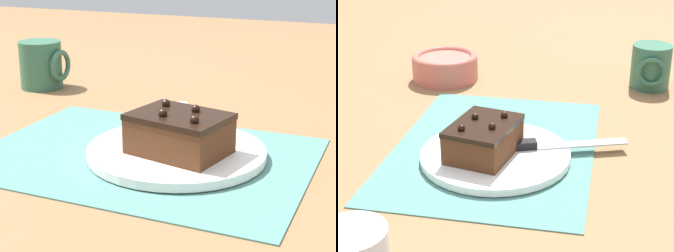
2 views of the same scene
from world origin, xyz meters
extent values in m
plane|color=olive|center=(0.00, 0.00, 0.00)|extent=(3.00, 3.00, 0.00)
cube|color=slate|center=(0.00, 0.00, 0.00)|extent=(0.46, 0.34, 0.00)
cylinder|color=white|center=(0.04, 0.01, 0.01)|extent=(0.25, 0.25, 0.01)
cube|color=#512D19|center=(0.06, -0.01, 0.04)|extent=(0.14, 0.11, 0.05)
cube|color=black|center=(0.06, -0.01, 0.07)|extent=(0.14, 0.12, 0.01)
sphere|color=black|center=(0.02, 0.02, 0.07)|extent=(0.01, 0.01, 0.01)
sphere|color=black|center=(0.04, -0.02, 0.07)|extent=(0.01, 0.01, 0.01)
sphere|color=black|center=(0.07, 0.01, 0.07)|extent=(0.01, 0.01, 0.01)
sphere|color=black|center=(0.09, -0.03, 0.07)|extent=(0.01, 0.01, 0.01)
cube|color=black|center=(0.03, 0.04, 0.02)|extent=(0.04, 0.08, 0.01)
cube|color=#B7BABF|center=(-0.01, 0.15, 0.02)|extent=(0.07, 0.15, 0.00)
cylinder|color=#33664C|center=(-0.37, 0.27, 0.05)|extent=(0.09, 0.09, 0.10)
torus|color=#33664C|center=(-0.32, 0.27, 0.05)|extent=(0.01, 0.06, 0.06)
camera|label=1|loc=(0.32, -0.66, 0.28)|focal=60.00mm
camera|label=2|loc=(0.85, 0.19, 0.43)|focal=60.00mm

